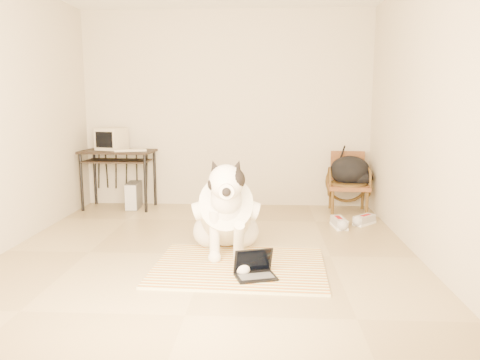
# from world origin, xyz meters

# --- Properties ---
(floor) EXTENTS (4.50, 4.50, 0.00)m
(floor) POSITION_xyz_m (0.00, 0.00, 0.00)
(floor) COLOR tan
(floor) RESTS_ON ground
(wall_back) EXTENTS (4.50, 0.00, 4.50)m
(wall_back) POSITION_xyz_m (0.00, 2.25, 1.35)
(wall_back) COLOR beige
(wall_back) RESTS_ON floor
(wall_front) EXTENTS (4.50, 0.00, 4.50)m
(wall_front) POSITION_xyz_m (0.00, -2.25, 1.35)
(wall_front) COLOR beige
(wall_front) RESTS_ON floor
(wall_right) EXTENTS (0.00, 4.50, 4.50)m
(wall_right) POSITION_xyz_m (2.00, 0.00, 1.35)
(wall_right) COLOR beige
(wall_right) RESTS_ON floor
(rug) EXTENTS (1.56, 1.22, 0.02)m
(rug) POSITION_xyz_m (0.32, -0.35, 0.01)
(rug) COLOR orange
(rug) RESTS_ON floor
(dog) EXTENTS (0.66, 1.35, 1.00)m
(dog) POSITION_xyz_m (0.17, 0.03, 0.39)
(dog) COLOR white
(dog) RESTS_ON rug
(laptop) EXTENTS (0.38, 0.32, 0.23)m
(laptop) POSITION_xyz_m (0.46, -0.61, 0.07)
(laptop) COLOR black
(laptop) RESTS_ON rug
(computer_desk) EXTENTS (0.99, 0.58, 0.80)m
(computer_desk) POSITION_xyz_m (-1.47, 1.94, 0.69)
(computer_desk) COLOR black
(computer_desk) RESTS_ON floor
(crt_monitor) EXTENTS (0.42, 0.41, 0.30)m
(crt_monitor) POSITION_xyz_m (-1.57, 2.01, 0.96)
(crt_monitor) COLOR #C2B498
(crt_monitor) RESTS_ON computer_desk
(desk_keyboard) EXTENTS (0.44, 0.27, 0.03)m
(desk_keyboard) POSITION_xyz_m (-1.26, 1.84, 0.82)
(desk_keyboard) COLOR #C2B498
(desk_keyboard) RESTS_ON computer_desk
(pc_tower) EXTENTS (0.18, 0.39, 0.36)m
(pc_tower) POSITION_xyz_m (-1.27, 1.94, 0.18)
(pc_tower) COLOR #49494B
(pc_tower) RESTS_ON floor
(rattan_chair) EXTENTS (0.56, 0.54, 0.80)m
(rattan_chair) POSITION_xyz_m (1.65, 1.89, 0.40)
(rattan_chair) COLOR brown
(rattan_chair) RESTS_ON floor
(backpack) EXTENTS (0.56, 0.43, 0.39)m
(backpack) POSITION_xyz_m (1.69, 1.88, 0.54)
(backpack) COLOR black
(backpack) RESTS_ON rattan_chair
(sneaker_left) EXTENTS (0.17, 0.35, 0.12)m
(sneaker_left) POSITION_xyz_m (1.42, 1.07, 0.05)
(sneaker_left) COLOR white
(sneaker_left) RESTS_ON floor
(sneaker_right) EXTENTS (0.32, 0.32, 0.11)m
(sneaker_right) POSITION_xyz_m (1.74, 1.22, 0.05)
(sneaker_right) COLOR white
(sneaker_right) RESTS_ON floor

